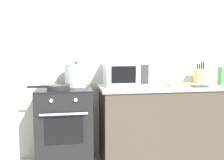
% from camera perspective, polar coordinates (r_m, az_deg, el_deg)
% --- Properties ---
extents(back_wall, '(4.40, 0.10, 2.50)m').
position_cam_1_polar(back_wall, '(3.24, 0.65, 5.13)').
color(back_wall, silver).
rests_on(back_wall, ground_plane).
extents(lower_cabinet_right, '(1.64, 0.56, 0.88)m').
position_cam_1_polar(lower_cabinet_right, '(3.20, 12.61, -9.76)').
color(lower_cabinet_right, '#4C4238').
rests_on(lower_cabinet_right, ground_plane).
extents(countertop_right, '(1.70, 0.60, 0.04)m').
position_cam_1_polar(countertop_right, '(3.10, 12.81, -1.56)').
color(countertop_right, '#ADA393').
rests_on(countertop_right, lower_cabinet_right).
extents(stove, '(0.60, 0.64, 0.92)m').
position_cam_1_polar(stove, '(2.94, -10.77, -10.71)').
color(stove, black).
rests_on(stove, ground_plane).
extents(stock_pot, '(0.35, 0.27, 0.29)m').
position_cam_1_polar(stock_pot, '(2.92, -8.21, 1.06)').
color(stock_pot, silver).
rests_on(stock_pot, stove).
extents(frying_pan, '(0.45, 0.25, 0.05)m').
position_cam_1_polar(frying_pan, '(2.73, -12.31, -1.62)').
color(frying_pan, '#28282B').
rests_on(frying_pan, stove).
extents(microwave, '(0.50, 0.37, 0.30)m').
position_cam_1_polar(microwave, '(2.98, 3.08, 1.56)').
color(microwave, white).
rests_on(microwave, countertop_right).
extents(cutting_board, '(0.36, 0.26, 0.02)m').
position_cam_1_polar(cutting_board, '(3.14, 15.42, -0.98)').
color(cutting_board, tan).
rests_on(cutting_board, countertop_right).
extents(knife_block, '(0.13, 0.10, 0.28)m').
position_cam_1_polar(knife_block, '(3.41, 19.57, 0.93)').
color(knife_block, tan).
rests_on(knife_block, countertop_right).
extents(pasta_box, '(0.08, 0.08, 0.22)m').
position_cam_1_polar(pasta_box, '(3.37, 23.96, 0.89)').
color(pasta_box, '#4C9356').
rests_on(pasta_box, countertop_right).
extents(oven_mitt, '(0.18, 0.14, 0.02)m').
position_cam_1_polar(oven_mitt, '(3.07, 19.27, -1.31)').
color(oven_mitt, '#384C42').
rests_on(oven_mitt, countertop_right).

